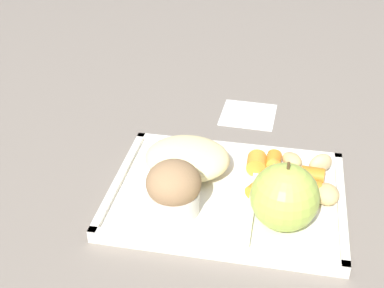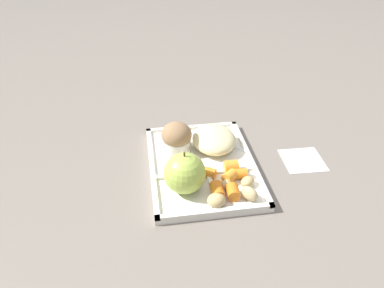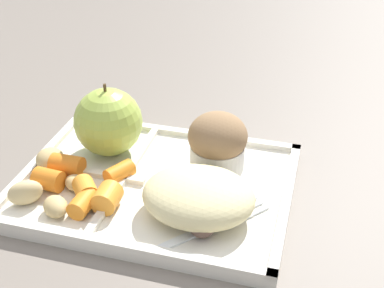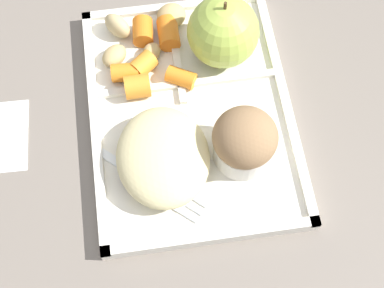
{
  "view_description": "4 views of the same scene",
  "coord_description": "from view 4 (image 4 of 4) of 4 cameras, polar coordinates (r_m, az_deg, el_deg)",
  "views": [
    {
      "loc": [
        -0.06,
        0.55,
        0.45
      ],
      "look_at": [
        0.05,
        -0.02,
        0.07
      ],
      "focal_mm": 49.26,
      "sensor_mm": 36.0,
      "label": 1
    },
    {
      "loc": [
        -0.63,
        0.12,
        0.51
      ],
      "look_at": [
        -0.0,
        0.02,
        0.07
      ],
      "focal_mm": 34.5,
      "sensor_mm": 36.0,
      "label": 2
    },
    {
      "loc": [
        0.17,
        -0.44,
        0.36
      ],
      "look_at": [
        0.04,
        -0.0,
        0.07
      ],
      "focal_mm": 48.27,
      "sensor_mm": 36.0,
      "label": 3
    },
    {
      "loc": [
        0.3,
        -0.04,
        0.57
      ],
      "look_at": [
        0.07,
        -0.01,
        0.07
      ],
      "focal_mm": 52.57,
      "sensor_mm": 36.0,
      "label": 4
    }
  ],
  "objects": [
    {
      "name": "meatball_back",
      "position": [
        0.6,
        -5.84,
        -3.05
      ],
      "size": [
        0.03,
        0.03,
        0.03
      ],
      "primitive_type": "sphere",
      "color": "brown",
      "rests_on": "lunch_tray"
    },
    {
      "name": "ground",
      "position": [
        0.65,
        -0.12,
        2.81
      ],
      "size": [
        6.0,
        6.0,
        0.0
      ],
      "primitive_type": "plane",
      "color": "slate"
    },
    {
      "name": "bran_muffin",
      "position": [
        0.59,
        5.34,
        0.3
      ],
      "size": [
        0.07,
        0.07,
        0.07
      ],
      "color": "silver",
      "rests_on": "lunch_tray"
    },
    {
      "name": "potato_chunk_corner",
      "position": [
        0.67,
        -4.12,
        9.32
      ],
      "size": [
        0.03,
        0.03,
        0.02
      ],
      "primitive_type": "ellipsoid",
      "rotation": [
        0.0,
        0.0,
        5.71
      ],
      "color": "tan",
      "rests_on": "lunch_tray"
    },
    {
      "name": "lunch_tray",
      "position": [
        0.65,
        -0.14,
        3.17
      ],
      "size": [
        0.31,
        0.23,
        0.02
      ],
      "color": "silver",
      "rests_on": "ground"
    },
    {
      "name": "carrot_slice_edge",
      "position": [
        0.66,
        -4.98,
        8.04
      ],
      "size": [
        0.04,
        0.04,
        0.02
      ],
      "primitive_type": "cylinder",
      "rotation": [
        0.0,
        1.57,
        5.4
      ],
      "color": "orange",
      "rests_on": "lunch_tray"
    },
    {
      "name": "green_apple",
      "position": [
        0.65,
        3.18,
        11.3
      ],
      "size": [
        0.08,
        0.08,
        0.09
      ],
      "color": "#A8C14C",
      "rests_on": "lunch_tray"
    },
    {
      "name": "meatball_front",
      "position": [
        0.6,
        -3.96,
        -1.03
      ],
      "size": [
        0.03,
        0.03,
        0.03
      ],
      "primitive_type": "sphere",
      "color": "brown",
      "rests_on": "lunch_tray"
    },
    {
      "name": "potato_chunk_golden",
      "position": [
        0.7,
        -2.1,
        12.9
      ],
      "size": [
        0.04,
        0.04,
        0.02
      ],
      "primitive_type": "ellipsoid",
      "rotation": [
        0.0,
        0.0,
        0.24
      ],
      "color": "tan",
      "rests_on": "lunch_tray"
    },
    {
      "name": "carrot_slice_diagonal",
      "position": [
        0.66,
        -6.79,
        7.22
      ],
      "size": [
        0.02,
        0.03,
        0.02
      ],
      "primitive_type": "cylinder",
      "rotation": [
        0.0,
        1.57,
        1.51
      ],
      "color": "orange",
      "rests_on": "lunch_tray"
    },
    {
      "name": "carrot_slice_small",
      "position": [
        0.64,
        -5.55,
        5.83
      ],
      "size": [
        0.03,
        0.03,
        0.03
      ],
      "primitive_type": "cylinder",
      "rotation": [
        0.0,
        1.57,
        4.74
      ],
      "color": "orange",
      "rests_on": "lunch_tray"
    },
    {
      "name": "meatball_side",
      "position": [
        0.6,
        -4.12,
        -1.45
      ],
      "size": [
        0.04,
        0.04,
        0.04
      ],
      "primitive_type": "sphere",
      "color": "brown",
      "rests_on": "lunch_tray"
    },
    {
      "name": "plastic_fork",
      "position": [
        0.6,
        -3.68,
        -4.31
      ],
      "size": [
        0.1,
        0.11,
        0.0
      ],
      "color": "white",
      "rests_on": "lunch_tray"
    },
    {
      "name": "carrot_slice_back",
      "position": [
        0.68,
        -2.41,
        11.17
      ],
      "size": [
        0.04,
        0.03,
        0.03
      ],
      "primitive_type": "cylinder",
      "rotation": [
        0.0,
        1.57,
        6.28
      ],
      "color": "orange",
      "rests_on": "lunch_tray"
    },
    {
      "name": "carrot_slice_large",
      "position": [
        0.65,
        -1.13,
        6.77
      ],
      "size": [
        0.03,
        0.04,
        0.02
      ],
      "primitive_type": "cylinder",
      "rotation": [
        0.0,
        1.57,
        4.19
      ],
      "color": "orange",
      "rests_on": "lunch_tray"
    },
    {
      "name": "egg_noodle_pile",
      "position": [
        0.59,
        -2.96,
        -1.3
      ],
      "size": [
        0.12,
        0.1,
        0.04
      ],
      "primitive_type": "ellipsoid",
      "color": "beige",
      "rests_on": "lunch_tray"
    },
    {
      "name": "potato_chunk_wedge",
      "position": [
        0.68,
        -7.89,
        8.88
      ],
      "size": [
        0.04,
        0.04,
        0.02
      ],
      "primitive_type": "ellipsoid",
      "rotation": [
        0.0,
        0.0,
        0.75
      ],
      "color": "tan",
      "rests_on": "lunch_tray"
    },
    {
      "name": "carrot_slice_near_corner",
      "position": [
        0.69,
        -5.01,
        11.33
      ],
      "size": [
        0.03,
        0.03,
        0.02
      ],
      "primitive_type": "cylinder",
      "rotation": [
        0.0,
        1.57,
        3.06
      ],
      "color": "orange",
      "rests_on": "lunch_tray"
    },
    {
      "name": "potato_chunk_large",
      "position": [
        0.69,
        -7.58,
        11.8
      ],
      "size": [
        0.04,
        0.04,
        0.03
      ],
      "primitive_type": "ellipsoid",
      "rotation": [
        0.0,
        0.0,
        3.84
      ],
      "color": "tan",
      "rests_on": "lunch_tray"
    },
    {
      "name": "meatball_center",
      "position": [
        0.6,
        -3.02,
        -0.11
      ],
      "size": [
        0.04,
        0.04,
        0.04
      ],
      "primitive_type": "sphere",
      "color": "brown",
      "rests_on": "lunch_tray"
    }
  ]
}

